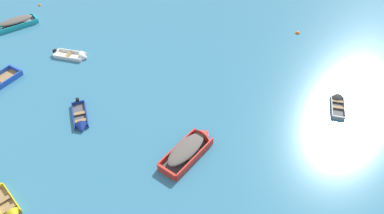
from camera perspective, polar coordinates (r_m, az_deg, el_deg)
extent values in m
cube|color=#99754C|center=(25.28, -26.51, -12.93)|extent=(2.31, 2.38, 0.08)
cube|color=yellow|center=(25.20, -25.66, -12.27)|extent=(1.80, 1.91, 0.32)
cube|color=#937047|center=(25.23, -26.75, -12.49)|extent=(0.78, 0.76, 0.03)
cube|color=#937047|center=(24.74, -26.10, -13.63)|extent=(0.78, 0.76, 0.03)
cube|color=#4C4C51|center=(30.09, 21.23, -0.10)|extent=(1.34, 2.44, 0.07)
cube|color=gray|center=(29.94, 20.44, 0.17)|extent=(0.59, 2.37, 0.27)
cube|color=gray|center=(30.12, 22.11, -0.10)|extent=(0.59, 2.37, 0.27)
cube|color=gray|center=(29.14, 21.39, -1.54)|extent=(0.88, 0.29, 0.27)
cone|color=gray|center=(30.97, 21.18, 1.60)|extent=(0.97, 0.73, 0.87)
cube|color=#937047|center=(29.90, 21.32, -0.05)|extent=(0.84, 0.42, 0.03)
cube|color=#937047|center=(30.43, 21.25, 0.84)|extent=(0.84, 0.42, 0.03)
cube|color=gray|center=(41.20, -25.03, 11.18)|extent=(3.62, 3.16, 0.11)
cube|color=teal|center=(40.53, -24.81, 11.01)|extent=(3.03, 2.30, 0.45)
cube|color=teal|center=(41.72, -25.37, 11.73)|extent=(3.03, 2.30, 0.45)
cube|color=teal|center=(41.41, -22.69, 12.36)|extent=(0.91, 1.15, 0.45)
cube|color=#937047|center=(41.11, -24.88, 11.59)|extent=(1.04, 1.21, 0.03)
cube|color=#937047|center=(40.97, -26.29, 11.00)|extent=(1.04, 1.21, 0.03)
ellipsoid|color=#59514C|center=(40.96, -25.25, 11.80)|extent=(3.34, 2.93, 0.39)
cube|color=blue|center=(33.33, -26.70, 3.07)|extent=(1.97, 3.14, 0.46)
cube|color=blue|center=(34.54, -25.15, 5.15)|extent=(1.30, 0.87, 0.46)
cube|color=#4C4C51|center=(24.87, -0.88, -7.33)|extent=(3.38, 3.84, 0.14)
cube|color=red|center=(25.02, -2.25, -6.22)|extent=(2.43, 3.18, 0.55)
cube|color=red|center=(24.42, 0.51, -7.84)|extent=(2.43, 3.18, 0.55)
cube|color=red|center=(23.79, -3.84, -9.88)|extent=(1.26, 1.01, 0.55)
cone|color=red|center=(25.77, 1.92, -4.22)|extent=(1.69, 1.58, 1.43)
cube|color=#937047|center=(24.52, -1.19, -7.15)|extent=(1.31, 1.13, 0.03)
ellipsoid|color=#59514C|center=(24.39, -0.90, -6.39)|extent=(3.13, 3.54, 0.41)
cube|color=beige|center=(34.87, -18.01, 7.36)|extent=(2.67, 1.56, 0.08)
cube|color=white|center=(35.17, -17.66, 8.01)|extent=(2.56, 0.69, 0.30)
cube|color=white|center=(34.45, -18.45, 7.00)|extent=(2.56, 0.69, 0.30)
cube|color=white|center=(35.46, -19.90, 7.73)|extent=(0.35, 1.03, 0.30)
cone|color=white|center=(34.15, -16.06, 7.29)|extent=(0.83, 1.13, 1.02)
cube|color=#937047|center=(34.84, -18.27, 7.62)|extent=(0.49, 0.99, 0.03)
cube|color=black|center=(35.46, -20.09, 7.89)|extent=(0.30, 0.32, 0.42)
cube|color=#4C4C51|center=(28.60, -16.63, -1.33)|extent=(1.65, 2.78, 0.07)
cube|color=navy|center=(28.50, -15.76, -0.98)|extent=(0.92, 2.64, 0.29)
cube|color=navy|center=(28.56, -17.59, -1.36)|extent=(0.92, 2.64, 0.29)
cube|color=navy|center=(29.56, -16.92, 0.61)|extent=(0.90, 0.38, 0.29)
cone|color=navy|center=(27.47, -16.40, -3.14)|extent=(1.05, 0.88, 0.89)
cube|color=#937047|center=(28.59, -16.73, -0.90)|extent=(0.88, 0.53, 0.03)
cube|color=#937047|center=(28.00, -16.57, -1.98)|extent=(0.88, 0.53, 0.03)
cube|color=black|center=(29.58, -16.98, 0.89)|extent=(0.31, 0.32, 0.41)
sphere|color=orange|center=(44.15, -22.11, 14.10)|extent=(0.31, 0.31, 0.31)
sphere|color=orange|center=(37.72, 15.75, 10.72)|extent=(0.41, 0.41, 0.41)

